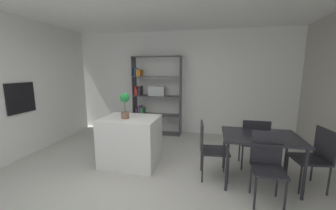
# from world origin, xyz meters

# --- Properties ---
(ground_plane) EXTENTS (9.17, 9.17, 0.00)m
(ground_plane) POSITION_xyz_m (0.00, 0.00, 0.00)
(ground_plane) COLOR beige
(back_partition) EXTENTS (6.67, 0.06, 2.84)m
(back_partition) POSITION_xyz_m (0.00, 2.93, 1.42)
(back_partition) COLOR white
(back_partition) RESTS_ON ground_plane
(built_in_oven) EXTENTS (0.06, 0.60, 0.61)m
(built_in_oven) POSITION_xyz_m (-2.63, 0.54, 1.24)
(built_in_oven) COLOR black
(built_in_oven) RESTS_ON ground_plane
(kitchen_island) EXTENTS (1.04, 0.80, 0.91)m
(kitchen_island) POSITION_xyz_m (-0.37, 0.70, 0.46)
(kitchen_island) COLOR white
(kitchen_island) RESTS_ON ground_plane
(potted_plant_on_island) EXTENTS (0.17, 0.17, 0.47)m
(potted_plant_on_island) POSITION_xyz_m (-0.43, 0.62, 1.19)
(potted_plant_on_island) COLOR brown
(potted_plant_on_island) RESTS_ON kitchen_island
(open_bookshelf) EXTENTS (1.35, 0.33, 2.15)m
(open_bookshelf) POSITION_xyz_m (-0.48, 2.62, 1.10)
(open_bookshelf) COLOR #4C4C51
(open_bookshelf) RESTS_ON ground_plane
(dining_table) EXTENTS (1.15, 0.83, 0.78)m
(dining_table) POSITION_xyz_m (1.87, 0.53, 0.70)
(dining_table) COLOR #232328
(dining_table) RESTS_ON ground_plane
(dining_chair_island_side) EXTENTS (0.50, 0.48, 0.94)m
(dining_chair_island_side) POSITION_xyz_m (1.08, 0.52, 0.56)
(dining_chair_island_side) COLOR #232328
(dining_chair_island_side) RESTS_ON ground_plane
(dining_chair_near) EXTENTS (0.42, 0.44, 0.96)m
(dining_chair_near) POSITION_xyz_m (1.88, 0.09, 0.57)
(dining_chair_near) COLOR #232328
(dining_chair_near) RESTS_ON ground_plane
(dining_chair_window_side) EXTENTS (0.50, 0.51, 0.93)m
(dining_chair_window_side) POSITION_xyz_m (2.67, 0.54, 0.55)
(dining_chair_window_side) COLOR #232328
(dining_chair_window_side) RESTS_ON ground_plane
(dining_chair_far) EXTENTS (0.46, 0.43, 0.93)m
(dining_chair_far) POSITION_xyz_m (1.87, 0.96, 0.56)
(dining_chair_far) COLOR #232328
(dining_chair_far) RESTS_ON ground_plane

